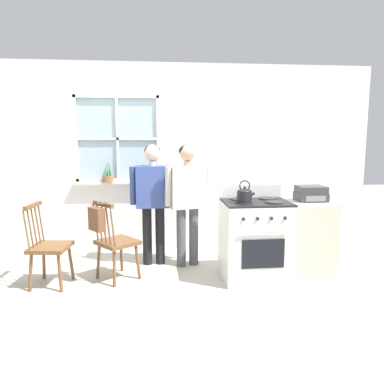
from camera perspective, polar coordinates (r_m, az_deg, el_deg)
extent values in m
plane|color=#B2AD9E|center=(4.43, -4.81, -13.66)|extent=(16.00, 16.00, 0.00)
cube|color=white|center=(5.90, -27.11, 4.49)|extent=(2.04, 0.06, 2.70)
cube|color=white|center=(5.76, 11.06, 5.19)|extent=(3.16, 0.06, 2.70)
cube|color=white|center=(5.64, -10.94, -3.49)|extent=(1.20, 0.06, 1.02)
cube|color=white|center=(5.58, -11.53, 16.63)|extent=(1.20, 0.06, 0.46)
cube|color=silver|center=(5.48, -11.15, 1.41)|extent=(1.26, 0.10, 0.03)
cube|color=#9EB7C6|center=(5.53, -11.26, 7.97)|extent=(1.14, 0.01, 1.16)
cube|color=silver|center=(5.50, -11.29, 7.97)|extent=(0.04, 0.02, 1.22)
cube|color=silver|center=(5.50, -11.29, 7.97)|extent=(1.20, 0.02, 0.04)
cube|color=silver|center=(5.58, -17.29, 7.76)|extent=(0.04, 0.03, 1.22)
cube|color=silver|center=(5.48, -5.17, 8.10)|extent=(0.04, 0.03, 1.22)
cube|color=silver|center=(5.53, -11.47, 14.11)|extent=(1.20, 0.03, 0.04)
cube|color=silver|center=(5.54, -11.11, 1.84)|extent=(1.20, 0.03, 0.04)
cube|color=brown|center=(4.49, -11.29, -7.52)|extent=(0.57, 0.58, 0.04)
cylinder|color=brown|center=(4.51, -8.27, -10.45)|extent=(0.09, 0.06, 0.42)
cylinder|color=brown|center=(4.77, -10.71, -9.42)|extent=(0.06, 0.09, 0.42)
cylinder|color=brown|center=(4.34, -11.75, -11.31)|extent=(0.06, 0.09, 0.42)
cylinder|color=brown|center=(4.62, -14.07, -10.17)|extent=(0.09, 0.06, 0.42)
cylinder|color=brown|center=(4.19, -11.98, -5.44)|extent=(0.06, 0.05, 0.46)
cylinder|color=brown|center=(4.27, -12.63, -5.22)|extent=(0.06, 0.05, 0.46)
cylinder|color=brown|center=(4.34, -13.26, -5.00)|extent=(0.06, 0.05, 0.46)
cylinder|color=brown|center=(4.42, -13.87, -4.79)|extent=(0.06, 0.05, 0.46)
cylinder|color=brown|center=(4.49, -14.46, -4.59)|extent=(0.06, 0.05, 0.46)
cube|color=brown|center=(4.29, -13.37, -1.83)|extent=(0.27, 0.32, 0.04)
cube|color=brown|center=(4.50, -20.77, -7.88)|extent=(0.45, 0.47, 0.04)
cylinder|color=brown|center=(4.36, -19.49, -11.53)|extent=(0.07, 0.07, 0.42)
cylinder|color=brown|center=(4.66, -17.96, -10.15)|extent=(0.07, 0.07, 0.42)
cylinder|color=brown|center=(4.48, -23.38, -11.19)|extent=(0.07, 0.07, 0.42)
cylinder|color=brown|center=(4.78, -21.63, -9.88)|extent=(0.07, 0.07, 0.42)
cylinder|color=brown|center=(4.35, -23.91, -5.49)|extent=(0.07, 0.03, 0.46)
cylinder|color=brown|center=(4.43, -23.41, -5.22)|extent=(0.07, 0.03, 0.46)
cylinder|color=brown|center=(4.51, -22.92, -4.96)|extent=(0.07, 0.03, 0.46)
cylinder|color=brown|center=(4.59, -22.46, -4.70)|extent=(0.07, 0.03, 0.46)
cylinder|color=brown|center=(4.67, -22.01, -4.46)|extent=(0.07, 0.03, 0.46)
cube|color=brown|center=(4.46, -23.10, -1.91)|extent=(0.09, 0.38, 0.04)
cylinder|color=black|center=(4.94, -6.84, -6.65)|extent=(0.12, 0.12, 0.76)
cylinder|color=black|center=(4.95, -4.88, -6.60)|extent=(0.12, 0.12, 0.76)
cube|color=#384C8E|center=(4.82, -5.97, 0.82)|extent=(0.44, 0.22, 0.53)
cylinder|color=#384C8E|center=(4.79, -9.03, 0.98)|extent=(0.08, 0.11, 0.50)
cylinder|color=#384C8E|center=(4.81, -2.92, 1.10)|extent=(0.08, 0.11, 0.50)
cylinder|color=beige|center=(4.79, -6.03, 4.37)|extent=(0.10, 0.10, 0.06)
sphere|color=beige|center=(4.78, -6.06, 5.98)|extent=(0.20, 0.20, 0.20)
ellipsoid|color=#332319|center=(4.79, -6.06, 6.20)|extent=(0.21, 0.21, 0.17)
cylinder|color=#4C4C51|center=(4.84, -1.66, -6.91)|extent=(0.12, 0.12, 0.76)
cylinder|color=#4C4C51|center=(4.89, 0.26, -6.74)|extent=(0.12, 0.12, 0.76)
cube|color=beige|center=(4.74, -0.71, 0.76)|extent=(0.48, 0.30, 0.53)
cylinder|color=beige|center=(4.64, -3.67, 0.84)|extent=(0.10, 0.12, 0.50)
cylinder|color=beige|center=(4.80, 2.31, 1.12)|extent=(0.10, 0.12, 0.50)
cylinder|color=tan|center=(4.71, -0.71, 4.38)|extent=(0.10, 0.10, 0.06)
sphere|color=tan|center=(4.70, -0.72, 6.00)|extent=(0.20, 0.20, 0.20)
ellipsoid|color=black|center=(4.71, -0.77, 6.23)|extent=(0.21, 0.21, 0.17)
cube|color=white|center=(4.48, 9.61, -7.37)|extent=(0.77, 0.64, 0.90)
cube|color=black|center=(4.38, 9.76, -1.54)|extent=(0.75, 0.61, 0.02)
cylinder|color=#2D2D30|center=(4.21, 7.98, -1.66)|extent=(0.20, 0.20, 0.02)
cylinder|color=#2D2D30|center=(4.31, 12.44, -1.55)|extent=(0.20, 0.20, 0.02)
cylinder|color=#2D2D30|center=(4.46, 7.18, -1.08)|extent=(0.20, 0.20, 0.02)
cylinder|color=#2D2D30|center=(4.55, 11.42, -0.99)|extent=(0.20, 0.20, 0.02)
cube|color=white|center=(4.64, 8.82, 0.19)|extent=(0.77, 0.06, 0.16)
cube|color=black|center=(4.20, 10.80, -9.26)|extent=(0.48, 0.01, 0.32)
cylinder|color=silver|center=(4.11, 10.98, -6.00)|extent=(0.54, 0.02, 0.02)
cylinder|color=#232326|center=(4.03, 7.85, -4.11)|extent=(0.04, 0.02, 0.04)
cylinder|color=#232326|center=(4.07, 9.95, -4.04)|extent=(0.04, 0.02, 0.04)
cylinder|color=#232326|center=(4.11, 12.01, -3.96)|extent=(0.04, 0.02, 0.04)
cylinder|color=#232326|center=(4.16, 14.03, -3.88)|extent=(0.04, 0.02, 0.04)
cylinder|color=black|center=(4.20, 8.00, -0.73)|extent=(0.17, 0.17, 0.12)
ellipsoid|color=black|center=(4.19, 8.01, 0.08)|extent=(0.16, 0.16, 0.07)
sphere|color=black|center=(4.18, 8.03, 0.69)|extent=(0.03, 0.03, 0.03)
cylinder|color=black|center=(4.22, 9.07, -0.47)|extent=(0.08, 0.03, 0.07)
torus|color=black|center=(4.18, 8.03, 0.96)|extent=(0.12, 0.01, 0.12)
cylinder|color=#935B3D|center=(5.48, -12.69, 1.94)|extent=(0.17, 0.17, 0.08)
cylinder|color=#33261C|center=(5.48, -12.70, 2.27)|extent=(0.15, 0.15, 0.01)
cone|color=#2D7038|center=(5.47, -12.49, 3.51)|extent=(0.06, 0.05, 0.22)
cone|color=#2D7038|center=(5.49, -12.80, 2.88)|extent=(0.04, 0.06, 0.11)
cone|color=#2D7038|center=(5.46, -13.00, 3.51)|extent=(0.10, 0.06, 0.23)
cone|color=#2D7038|center=(5.45, -12.65, 2.81)|extent=(0.04, 0.05, 0.10)
cube|color=brown|center=(4.28, -14.34, -4.02)|extent=(0.21, 0.23, 0.26)
torus|color=brown|center=(4.29, -13.49, -1.65)|extent=(0.17, 0.17, 0.01)
cube|color=beige|center=(4.81, 17.27, -6.72)|extent=(0.55, 0.50, 0.87)
cube|color=beige|center=(4.72, 17.51, -1.43)|extent=(0.55, 0.50, 0.03)
cube|color=#38383A|center=(4.69, 17.64, -0.69)|extent=(0.34, 0.28, 0.10)
cube|color=#38383A|center=(4.68, 17.69, 0.40)|extent=(0.32, 0.27, 0.08)
cube|color=gray|center=(4.56, 18.36, -0.98)|extent=(0.24, 0.01, 0.06)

